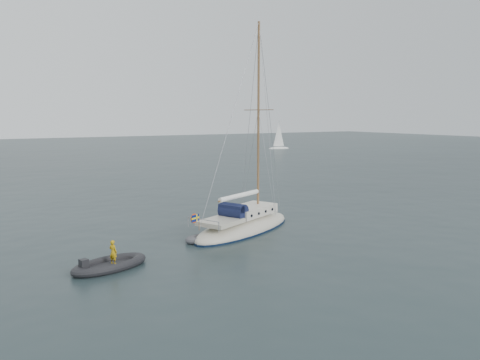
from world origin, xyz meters
TOP-DOWN VIEW (x-y plane):
  - ground at (0.00, 0.00)m, footprint 300.00×300.00m
  - sailboat at (-2.04, 0.23)m, footprint 10.43×3.12m
  - dinghy at (-5.39, -0.96)m, footprint 3.06×1.38m
  - rib at (-12.20, -3.12)m, footprint 4.22×1.92m
  - distant_yacht_b at (46.50, 64.70)m, footprint 5.32×2.84m

SIDE VIEW (x-z plane):
  - ground at x=0.00m, z-range 0.00..0.00m
  - dinghy at x=-5.39m, z-range -0.03..0.41m
  - rib at x=-12.20m, z-range -0.50..0.99m
  - sailboat at x=-2.04m, z-range -6.31..8.55m
  - distant_yacht_b at x=46.50m, z-range -0.51..6.54m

